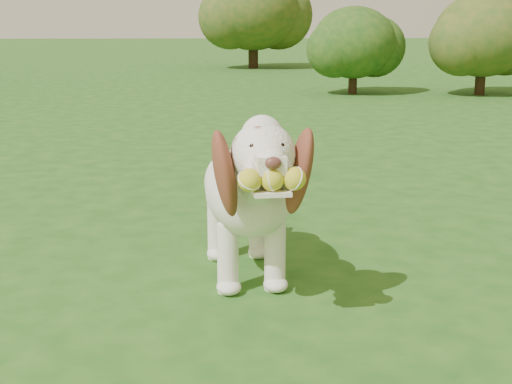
{
  "coord_description": "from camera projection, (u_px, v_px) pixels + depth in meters",
  "views": [
    {
      "loc": [
        -0.16,
        -2.94,
        1.19
      ],
      "look_at": [
        -0.02,
        -0.07,
        0.49
      ],
      "focal_mm": 50.0,
      "sensor_mm": 36.0,
      "label": 1
    }
  ],
  "objects": [
    {
      "name": "shrub_c",
      "position": [
        354.0,
        43.0,
        11.22
      ],
      "size": [
        1.32,
        1.32,
        1.37
      ],
      "color": "#382314",
      "rests_on": "ground"
    },
    {
      "name": "shrub_i",
      "position": [
        253.0,
        10.0,
        16.9
      ],
      "size": [
        2.25,
        2.25,
        2.33
      ],
      "color": "#382314",
      "rests_on": "ground"
    },
    {
      "name": "shrub_d",
      "position": [
        484.0,
        35.0,
        11.03
      ],
      "size": [
        1.52,
        1.52,
        1.58
      ],
      "color": "#382314",
      "rests_on": "ground"
    },
    {
      "name": "ground",
      "position": [
        259.0,
        295.0,
        3.14
      ],
      "size": [
        80.0,
        80.0,
        0.0
      ],
      "primitive_type": "plane",
      "color": "#1C4D16",
      "rests_on": "ground"
    },
    {
      "name": "dog",
      "position": [
        247.0,
        188.0,
        3.21
      ],
      "size": [
        0.5,
        1.27,
        0.83
      ],
      "rotation": [
        0.0,
        0.0,
        0.11
      ],
      "color": "white",
      "rests_on": "ground"
    }
  ]
}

